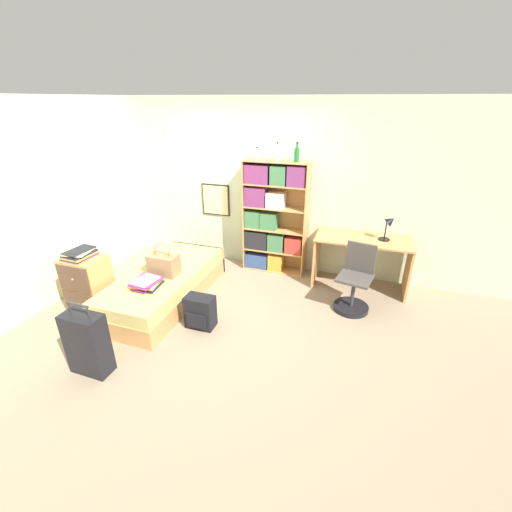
{
  "coord_description": "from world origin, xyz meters",
  "views": [
    {
      "loc": [
        1.81,
        -3.5,
        2.55
      ],
      "look_at": [
        0.57,
        0.2,
        0.75
      ],
      "focal_mm": 24.0,
      "sensor_mm": 36.0,
      "label": 1
    }
  ],
  "objects": [
    {
      "name": "bottle_brown",
      "position": [
        0.51,
        1.34,
        1.84
      ],
      "size": [
        0.06,
        0.06,
        0.26
      ],
      "color": "#B7BCC1",
      "rests_on": "bookcase"
    },
    {
      "name": "handbag",
      "position": [
        -0.63,
        -0.04,
        0.56
      ],
      "size": [
        0.38,
        0.24,
        0.45
      ],
      "color": "#93704C",
      "rests_on": "bed"
    },
    {
      "name": "wall_back",
      "position": [
        -0.0,
        1.54,
        1.3
      ],
      "size": [
        10.0,
        0.09,
        2.6
      ],
      "color": "beige",
      "rests_on": "ground_plane"
    },
    {
      "name": "suitcase",
      "position": [
        -0.64,
        -1.45,
        0.34
      ],
      "size": [
        0.41,
        0.22,
        0.8
      ],
      "color": "black",
      "rests_on": "ground_plane"
    },
    {
      "name": "desk",
      "position": [
        1.83,
        1.2,
        0.54
      ],
      "size": [
        1.32,
        0.59,
        0.77
      ],
      "color": "tan",
      "rests_on": "ground_plane"
    },
    {
      "name": "desk_lamp",
      "position": [
        2.13,
        1.24,
        1.0
      ],
      "size": [
        0.21,
        0.16,
        0.37
      ],
      "color": "black",
      "rests_on": "desk"
    },
    {
      "name": "magazine_pile_on_dresser",
      "position": [
        -1.51,
        -0.53,
        0.79
      ],
      "size": [
        0.33,
        0.38,
        0.1
      ],
      "color": "#7A336B",
      "rests_on": "dresser"
    },
    {
      "name": "bottle_green",
      "position": [
        0.2,
        1.35,
        1.81
      ],
      "size": [
        0.07,
        0.07,
        0.18
      ],
      "color": "#B7BCC1",
      "rests_on": "bookcase"
    },
    {
      "name": "backpack",
      "position": [
        0.06,
        -0.42,
        0.2
      ],
      "size": [
        0.35,
        0.24,
        0.41
      ],
      "color": "black",
      "rests_on": "ground_plane"
    },
    {
      "name": "dresser",
      "position": [
        -1.47,
        -0.53,
        0.37
      ],
      "size": [
        0.5,
        0.43,
        0.75
      ],
      "color": "tan",
      "rests_on": "ground_plane"
    },
    {
      "name": "desk_chair",
      "position": [
        1.79,
        0.59,
        0.29
      ],
      "size": [
        0.49,
        0.49,
        0.88
      ],
      "color": "black",
      "rests_on": "ground_plane"
    },
    {
      "name": "bed",
      "position": [
        -0.69,
        0.02,
        0.21
      ],
      "size": [
        0.91,
        2.04,
        0.42
      ],
      "color": "tan",
      "rests_on": "ground_plane"
    },
    {
      "name": "wall_left",
      "position": [
        -2.12,
        0.0,
        1.3
      ],
      "size": [
        0.06,
        10.0,
        2.6
      ],
      "color": "beige",
      "rests_on": "ground_plane"
    },
    {
      "name": "bottle_clear",
      "position": [
        0.79,
        1.31,
        1.85
      ],
      "size": [
        0.07,
        0.07,
        0.27
      ],
      "color": "#1E6B2D",
      "rests_on": "bookcase"
    },
    {
      "name": "book_stack_on_bed",
      "position": [
        -0.66,
        -0.41,
        0.47
      ],
      "size": [
        0.34,
        0.39,
        0.1
      ],
      "color": "#232328",
      "rests_on": "bed"
    },
    {
      "name": "ground_plane",
      "position": [
        0.0,
        0.0,
        0.0
      ],
      "size": [
        14.0,
        14.0,
        0.0
      ],
      "primitive_type": "plane",
      "color": "gray"
    },
    {
      "name": "bookcase",
      "position": [
        0.42,
        1.35,
        0.88
      ],
      "size": [
        0.98,
        0.29,
        1.74
      ],
      "color": "tan",
      "rests_on": "ground_plane"
    }
  ]
}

